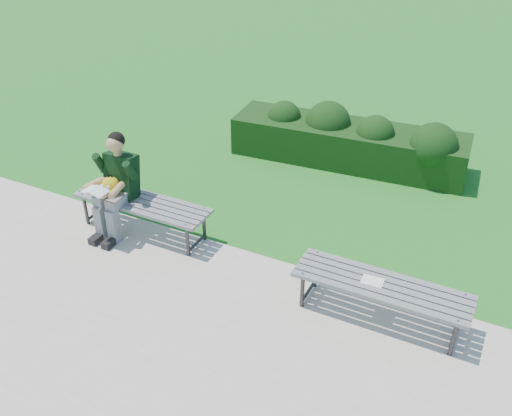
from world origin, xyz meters
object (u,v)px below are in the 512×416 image
Objects in this scene: bench_right at (381,288)px; paper_sheet at (372,281)px; seated_boy at (115,182)px; hedge at (353,140)px; bench_left at (142,205)px.

bench_right is 7.90× the size of paper_sheet.
seated_boy is at bearing 177.62° from paper_sheet.
seated_boy reaches higher than hedge.
bench_right is at bearing -2.31° from seated_boy.
hedge is at bearing 57.31° from seated_boy.
bench_right reaches higher than paper_sheet.
bench_left is 3.15m from bench_right.
bench_left is at bearing 16.95° from seated_boy.
paper_sheet is at bearing -4.34° from bench_left.
paper_sheet is (-0.10, 0.00, 0.06)m from bench_right.
paper_sheet is (3.04, -0.23, 0.06)m from bench_left.
seated_boy is 3.35m from paper_sheet.
hedge is 3.53m from bench_left.
hedge is 3.77m from seated_boy.
hedge is 16.08× the size of paper_sheet.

